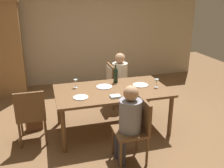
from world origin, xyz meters
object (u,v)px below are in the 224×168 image
Objects in this scene: person_man_bearded at (128,119)px; dinner_plate_host at (140,85)px; wine_bottle_tall_green at (116,75)px; wine_glass_near_left at (76,82)px; wine_glass_centre at (157,81)px; dinner_plate_guest_right at (104,87)px; dining_table at (112,94)px; chair_near at (136,126)px; chair_far_right at (114,80)px; dinner_plate_guest_left at (81,97)px; handbag at (34,124)px; person_woman_host at (121,76)px; chair_left_end at (31,113)px.

person_man_bearded is 1.13m from dinner_plate_host.
wine_bottle_tall_green is 0.74m from wine_glass_near_left.
wine_glass_centre is 0.55× the size of dinner_plate_host.
wine_bottle_tall_green is 1.20× the size of dinner_plate_guest_right.
dining_table is 12.73× the size of wine_glass_centre.
person_man_bearded reaches higher than wine_bottle_tall_green.
chair_near reaches higher than dinner_plate_guest_right.
chair_far_right is 1.42m from dinner_plate_guest_left.
wine_bottle_tall_green is 1.69m from handbag.
person_woman_host is at bearing 63.57° from dining_table.
wine_bottle_tall_green is at bearing 34.37° from dinner_plate_guest_right.
dining_table is 0.80m from wine_glass_centre.
chair_left_end is at bearing 57.70° from person_man_bearded.
chair_near reaches higher than dining_table.
dinner_plate_guest_right is at bearing -13.55° from wine_glass_near_left.
wine_glass_centre is at bearing -35.06° from dinner_plate_host.
chair_far_right reaches higher than wine_glass_centre.
dinner_plate_guest_left reaches higher than dining_table.
chair_far_right is 0.88m from dinner_plate_guest_right.
person_woman_host reaches higher than dinner_plate_guest_right.
wine_glass_near_left is 0.62× the size of dinner_plate_guest_left.
dinner_plate_guest_left is (-0.54, 0.71, 0.10)m from person_man_bearded.
dining_table is 1.66× the size of person_man_bearded.
chair_near is at bearing -47.33° from dinner_plate_guest_left.
person_man_bearded is 4.20× the size of dinner_plate_host.
chair_near and chair_left_end have the same top height.
dinner_plate_guest_right is at bearing 123.14° from dining_table.
dinner_plate_guest_right is at bearing -145.63° from wine_bottle_tall_green.
chair_near is at bearing -90.00° from person_man_bearded.
wine_glass_centre is (0.77, -0.10, 0.18)m from dining_table.
wine_bottle_tall_green is (-0.14, -0.58, 0.30)m from chair_far_right.
dining_table is 0.96m from chair_far_right.
chair_near is at bearing -6.76° from chair_far_right.
person_woman_host is at bearing 17.47° from handbag.
wine_bottle_tall_green is at bearing 144.82° from wine_glass_centre.
chair_far_right is 1.12m from wine_glass_near_left.
chair_far_right is at bearing 31.45° from chair_left_end.
chair_near is 2.81× the size of wine_bottle_tall_green.
wine_bottle_tall_green reaches higher than dinner_plate_host.
chair_far_right and chair_left_end have the same top height.
person_woman_host is at bearing 90.00° from chair_far_right.
chair_near is 1.09m from dinner_plate_host.
wine_glass_centre is 0.30m from dinner_plate_host.
dining_table is 0.20m from dinner_plate_guest_right.
handbag is at bearing 90.00° from chair_left_end.
person_man_bearded is 7.67× the size of wine_glass_near_left.
chair_far_right is at bearing -6.76° from chair_near.
wine_glass_centre reaches higher than dining_table.
chair_near is (-0.22, -1.82, -0.06)m from chair_far_right.
dinner_plate_guest_left is 0.59m from dinner_plate_guest_right.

